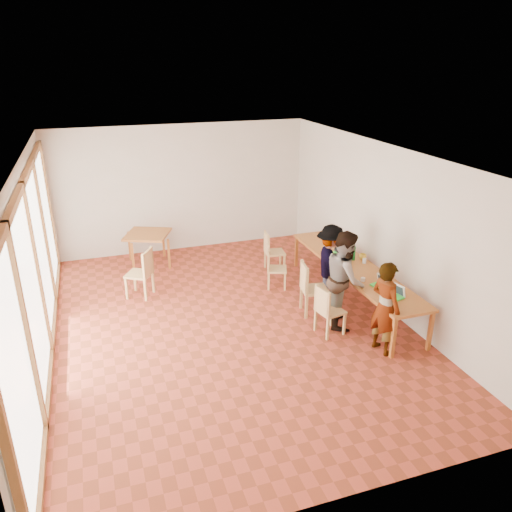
% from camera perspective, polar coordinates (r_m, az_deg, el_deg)
% --- Properties ---
extents(ground, '(8.00, 8.00, 0.00)m').
position_cam_1_polar(ground, '(8.95, -3.17, -7.79)').
color(ground, '#A33B27').
rests_on(ground, ground).
extents(wall_back, '(6.00, 0.10, 3.00)m').
position_cam_1_polar(wall_back, '(12.05, -8.48, 7.64)').
color(wall_back, beige).
rests_on(wall_back, ground).
extents(wall_front, '(6.00, 0.10, 3.00)m').
position_cam_1_polar(wall_front, '(5.00, 9.29, -14.43)').
color(wall_front, beige).
rests_on(wall_front, ground).
extents(wall_right, '(0.10, 8.00, 3.00)m').
position_cam_1_polar(wall_right, '(9.49, 14.39, 3.23)').
color(wall_right, beige).
rests_on(wall_right, ground).
extents(window_wall, '(0.10, 8.00, 3.00)m').
position_cam_1_polar(window_wall, '(8.12, -23.94, -1.24)').
color(window_wall, white).
rests_on(window_wall, ground).
extents(ceiling, '(6.00, 8.00, 0.04)m').
position_cam_1_polar(ceiling, '(7.90, -3.63, 11.58)').
color(ceiling, white).
rests_on(ceiling, wall_back).
extents(communal_table, '(0.80, 4.00, 0.75)m').
position_cam_1_polar(communal_table, '(9.61, 11.07, -1.34)').
color(communal_table, '#A25624').
rests_on(communal_table, ground).
extents(side_table, '(0.90, 0.90, 0.75)m').
position_cam_1_polar(side_table, '(11.40, -12.28, 2.17)').
color(side_table, '#A25624').
rests_on(side_table, ground).
extents(chair_near, '(0.47, 0.47, 0.47)m').
position_cam_1_polar(chair_near, '(8.48, 8.05, -5.67)').
color(chair_near, tan).
rests_on(chair_near, ground).
extents(chair_mid, '(0.53, 0.53, 0.52)m').
position_cam_1_polar(chair_mid, '(9.08, 6.12, -3.13)').
color(chair_mid, tan).
rests_on(chair_mid, ground).
extents(chair_far, '(0.50, 0.50, 0.44)m').
position_cam_1_polar(chair_far, '(10.11, 1.91, -0.91)').
color(chair_far, tan).
rests_on(chair_far, ground).
extents(chair_empty, '(0.46, 0.46, 0.47)m').
position_cam_1_polar(chair_empty, '(10.88, 1.68, 0.97)').
color(chair_empty, tan).
rests_on(chair_empty, ground).
extents(chair_spare, '(0.62, 0.62, 0.52)m').
position_cam_1_polar(chair_spare, '(9.92, -12.74, -1.37)').
color(chair_spare, tan).
rests_on(chair_spare, ground).
extents(person_near, '(0.48, 0.63, 1.54)m').
position_cam_1_polar(person_near, '(8.09, 14.55, -5.75)').
color(person_near, gray).
rests_on(person_near, ground).
extents(person_mid, '(0.91, 1.02, 1.72)m').
position_cam_1_polar(person_mid, '(8.74, 10.12, -2.56)').
color(person_mid, gray).
rests_on(person_mid, ground).
extents(person_far, '(0.82, 1.10, 1.52)m').
position_cam_1_polar(person_far, '(9.59, 8.49, -0.84)').
color(person_far, gray).
rests_on(person_far, ground).
extents(laptop_near, '(0.27, 0.29, 0.21)m').
position_cam_1_polar(laptop_near, '(8.53, 15.83, -4.13)').
color(laptop_near, green).
rests_on(laptop_near, communal_table).
extents(laptop_mid, '(0.27, 0.29, 0.21)m').
position_cam_1_polar(laptop_mid, '(8.83, 14.04, -3.01)').
color(laptop_mid, green).
rests_on(laptop_mid, communal_table).
extents(laptop_far, '(0.25, 0.27, 0.19)m').
position_cam_1_polar(laptop_far, '(10.15, 9.73, 0.65)').
color(laptop_far, green).
rests_on(laptop_far, communal_table).
extents(yellow_mug, '(0.15, 0.15, 0.11)m').
position_cam_1_polar(yellow_mug, '(9.90, 12.10, -0.07)').
color(yellow_mug, yellow).
rests_on(yellow_mug, communal_table).
extents(green_bottle, '(0.07, 0.07, 0.28)m').
position_cam_1_polar(green_bottle, '(9.79, 11.10, 0.30)').
color(green_bottle, '#18682A').
rests_on(green_bottle, communal_table).
extents(clear_glass, '(0.07, 0.07, 0.09)m').
position_cam_1_polar(clear_glass, '(9.73, 12.28, -0.55)').
color(clear_glass, silver).
rests_on(clear_glass, communal_table).
extents(condiment_cup, '(0.08, 0.08, 0.06)m').
position_cam_1_polar(condiment_cup, '(8.97, 12.13, -2.63)').
color(condiment_cup, white).
rests_on(condiment_cup, communal_table).
extents(pink_phone, '(0.05, 0.10, 0.01)m').
position_cam_1_polar(pink_phone, '(10.25, 7.98, 0.72)').
color(pink_phone, '#C83551').
rests_on(pink_phone, communal_table).
extents(black_pouch, '(0.16, 0.26, 0.09)m').
position_cam_1_polar(black_pouch, '(10.12, 9.68, 0.56)').
color(black_pouch, black).
rests_on(black_pouch, communal_table).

